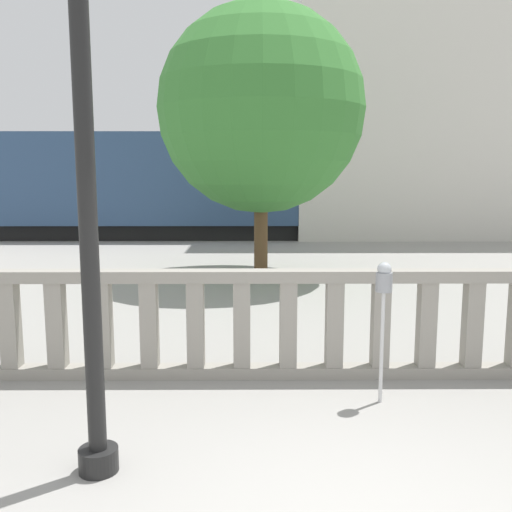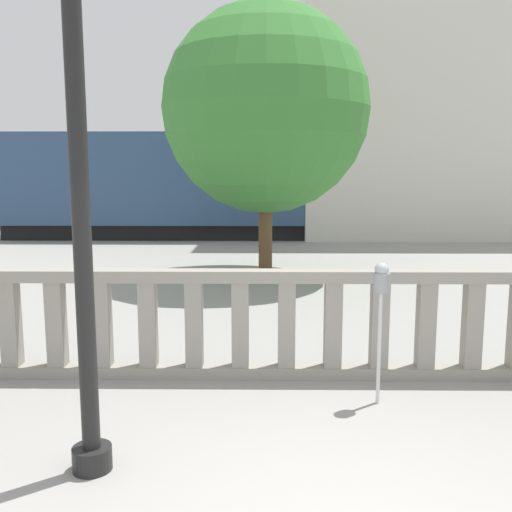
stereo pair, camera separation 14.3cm
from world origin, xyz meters
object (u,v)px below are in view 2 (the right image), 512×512
object	(u,v)px
lamppost	(71,1)
parking_meter	(381,290)
tree_left	(266,110)
train_near	(360,184)

from	to	relation	value
lamppost	parking_meter	distance (m)	3.90
parking_meter	tree_left	bearing A→B (deg)	99.04
tree_left	train_near	bearing A→B (deg)	65.85
lamppost	parking_meter	world-z (taller)	lamppost
lamppost	train_near	bearing A→B (deg)	73.35
parking_meter	tree_left	size ratio (longest dim) A/B	0.25
lamppost	tree_left	distance (m)	8.92
parking_meter	tree_left	xyz separation A→B (m)	(-1.18, 7.39, 2.59)
lamppost	parking_meter	bearing A→B (deg)	28.00
lamppost	tree_left	bearing A→B (deg)	80.46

